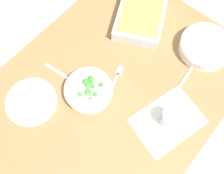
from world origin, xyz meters
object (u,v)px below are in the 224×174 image
baking_dish (141,16)px  side_plate (31,102)px  spoon_by_stew (190,70)px  broccoli_bowl (89,90)px  stew_bowl (205,47)px  spoon_by_broccoli (65,77)px  fork_on_table (115,80)px  drink_cup (169,119)px

baking_dish → side_plate: (-0.64, 0.09, -0.03)m
baking_dish → spoon_by_stew: bearing=-101.9°
broccoli_bowl → spoon_by_stew: bearing=-36.1°
stew_bowl → spoon_by_broccoli: stew_bowl is taller
stew_bowl → side_plate: size_ratio=1.09×
side_plate → fork_on_table: (0.31, -0.21, -0.00)m
side_plate → fork_on_table: size_ratio=1.26×
drink_cup → fork_on_table: (-0.00, 0.29, -0.04)m
broccoli_bowl → baking_dish: 0.46m
spoon_by_stew → fork_on_table: 0.35m
broccoli_bowl → spoon_by_stew: broccoli_bowl is taller
side_plate → spoon_by_stew: (0.57, -0.44, -0.00)m
stew_bowl → spoon_by_stew: 0.13m
side_plate → broccoli_bowl: bearing=-39.6°
baking_dish → fork_on_table: size_ratio=2.11×
broccoli_bowl → baking_dish: (0.45, 0.07, 0.00)m
side_plate → spoon_by_stew: bearing=-37.3°
baking_dish → spoon_by_stew: baking_dish is taller
drink_cup → side_plate: (-0.31, 0.50, -0.03)m
spoon_by_stew → side_plate: bearing=142.7°
spoon_by_stew → fork_on_table: size_ratio=1.01×
stew_bowl → baking_dish: 0.34m
broccoli_bowl → drink_cup: size_ratio=2.44×
spoon_by_stew → stew_bowl: bearing=5.6°
baking_dish → stew_bowl: bearing=-80.2°
spoon_by_broccoli → stew_bowl: bearing=-37.1°
stew_bowl → side_plate: 0.82m
baking_dish → spoon_by_stew: (-0.07, -0.35, -0.03)m
baking_dish → spoon_by_stew: 0.35m
baking_dish → spoon_by_broccoli: bearing=172.3°
broccoli_bowl → side_plate: (-0.19, 0.16, -0.02)m
spoon_by_stew → baking_dish: bearing=78.1°
baking_dish → drink_cup: 0.52m
drink_cup → spoon_by_broccoli: size_ratio=0.48×
stew_bowl → baking_dish: size_ratio=0.66×
broccoli_bowl → spoon_by_broccoli: size_ratio=1.18×
stew_bowl → spoon_by_broccoli: 0.66m
broccoli_bowl → fork_on_table: broccoli_bowl is taller
drink_cup → side_plate: 0.59m
baking_dish → fork_on_table: baking_dish is taller
side_plate → spoon_by_broccoli: size_ratio=1.25×
side_plate → spoon_by_broccoli: bearing=-8.7°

